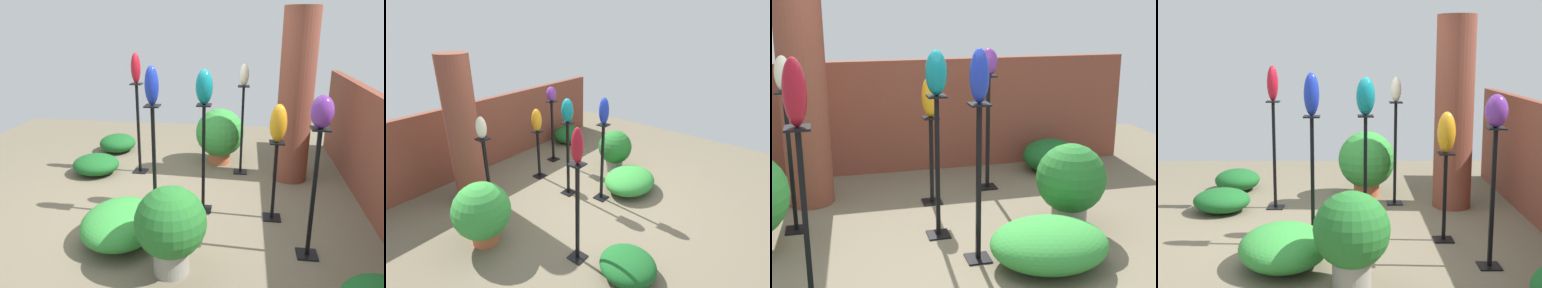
{
  "view_description": "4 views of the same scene",
  "coord_description": "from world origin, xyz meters",
  "views": [
    {
      "loc": [
        4.0,
        0.91,
        2.15
      ],
      "look_at": [
        0.09,
        0.35,
        0.87
      ],
      "focal_mm": 35.0,
      "sensor_mm": 36.0,
      "label": 1
    },
    {
      "loc": [
        -3.39,
        -2.47,
        2.83
      ],
      "look_at": [
        -0.11,
        0.2,
        1.02
      ],
      "focal_mm": 28.0,
      "sensor_mm": 36.0,
      "label": 2
    },
    {
      "loc": [
        -0.89,
        -3.93,
        2.11
      ],
      "look_at": [
        0.15,
        0.23,
        0.92
      ],
      "focal_mm": 50.0,
      "sensor_mm": 36.0,
      "label": 3
    },
    {
      "loc": [
        5.33,
        0.27,
        1.94
      ],
      "look_at": [
        -0.04,
        0.31,
        1.0
      ],
      "focal_mm": 50.0,
      "sensor_mm": 36.0,
      "label": 4
    }
  ],
  "objects": [
    {
      "name": "foliage_bed_east",
      "position": [
        0.72,
        -0.29,
        0.19
      ],
      "size": [
        0.97,
        0.82,
        0.37
      ],
      "primitive_type": "ellipsoid",
      "color": "#338C38",
      "rests_on": "ground"
    },
    {
      "name": "pedestal_ruby",
      "position": [
        -1.11,
        -0.61,
        0.62
      ],
      "size": [
        0.2,
        0.2,
        1.34
      ],
      "color": "black",
      "rests_on": "ground"
    },
    {
      "name": "foliage_bed_rear",
      "position": [
        -0.95,
        -1.24,
        0.14
      ],
      "size": [
        0.64,
        0.68,
        0.29
      ],
      "primitive_type": "ellipsoid",
      "color": "#195923",
      "rests_on": "ground"
    },
    {
      "name": "art_vase_amber",
      "position": [
        0.06,
        1.28,
        1.13
      ],
      "size": [
        0.18,
        0.18,
        0.42
      ],
      "primitive_type": "ellipsoid",
      "color": "orange",
      "rests_on": "pedestal_amber"
    },
    {
      "name": "pedestal_violet",
      "position": [
        0.75,
        1.57,
        0.59
      ],
      "size": [
        0.2,
        0.2,
        1.28
      ],
      "color": "black",
      "rests_on": "ground"
    },
    {
      "name": "art_vase_ruby",
      "position": [
        -1.11,
        -0.61,
        1.55
      ],
      "size": [
        0.14,
        0.14,
        0.43
      ],
      "primitive_type": "ellipsoid",
      "color": "maroon",
      "rests_on": "pedestal_ruby"
    },
    {
      "name": "art_vase_violet",
      "position": [
        0.75,
        1.57,
        1.43
      ],
      "size": [
        0.2,
        0.2,
        0.29
      ],
      "primitive_type": "ellipsoid",
      "color": "#6B2D8C",
      "rests_on": "pedestal_violet"
    },
    {
      "name": "pedestal_ivory",
      "position": [
        -1.3,
        0.89,
        0.6
      ],
      "size": [
        0.2,
        0.2,
        1.31
      ],
      "color": "black",
      "rests_on": "ground"
    },
    {
      "name": "potted_plant_front_right",
      "position": [
        -1.67,
        0.55,
        0.48
      ],
      "size": [
        0.76,
        0.76,
        0.88
      ],
      "color": "#B25B38",
      "rests_on": "ground"
    },
    {
      "name": "pedestal_teal",
      "position": [
        -0.04,
        0.47,
        0.59
      ],
      "size": [
        0.2,
        0.2,
        1.29
      ],
      "color": "black",
      "rests_on": "ground"
    },
    {
      "name": "pedestal_amber",
      "position": [
        0.06,
        1.28,
        0.42
      ],
      "size": [
        0.2,
        0.2,
        0.92
      ],
      "color": "black",
      "rests_on": "ground"
    },
    {
      "name": "potted_plant_mid_left",
      "position": [
        1.18,
        0.32,
        0.47
      ],
      "size": [
        0.64,
        0.64,
        0.82
      ],
      "color": "gray",
      "rests_on": "ground"
    },
    {
      "name": "pedestal_cobalt",
      "position": [
        0.19,
        -0.06,
        0.61
      ],
      "size": [
        0.2,
        0.2,
        1.32
      ],
      "color": "black",
      "rests_on": "ground"
    },
    {
      "name": "ground_plane",
      "position": [
        0.0,
        0.0,
        0.0
      ],
      "size": [
        8.0,
        8.0,
        0.0
      ],
      "primitive_type": "plane",
      "color": "#6B604C"
    },
    {
      "name": "art_vase_teal",
      "position": [
        -0.04,
        0.47,
        1.49
      ],
      "size": [
        0.19,
        0.19,
        0.38
      ],
      "primitive_type": "ellipsoid",
      "color": "#0F727A",
      "rests_on": "pedestal_teal"
    },
    {
      "name": "art_vase_cobalt",
      "position": [
        0.19,
        -0.06,
        1.53
      ],
      "size": [
        0.15,
        0.15,
        0.42
      ],
      "primitive_type": "ellipsoid",
      "color": "#192D9E",
      "rests_on": "pedestal_cobalt"
    },
    {
      "name": "foliage_bed_west",
      "position": [
        -1.99,
        -1.26,
        0.15
      ],
      "size": [
        0.64,
        0.62,
        0.3
      ],
      "primitive_type": "ellipsoid",
      "color": "#195923",
      "rests_on": "ground"
    },
    {
      "name": "brick_pillar",
      "position": [
        -1.18,
        1.6,
        1.18
      ],
      "size": [
        0.47,
        0.47,
        2.37
      ],
      "primitive_type": "cylinder",
      "color": "brown",
      "rests_on": "ground"
    },
    {
      "name": "art_vase_ivory",
      "position": [
        -1.3,
        0.89,
        1.47
      ],
      "size": [
        0.14,
        0.13,
        0.31
      ],
      "primitive_type": "ellipsoid",
      "color": "beige",
      "rests_on": "pedestal_ivory"
    }
  ]
}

